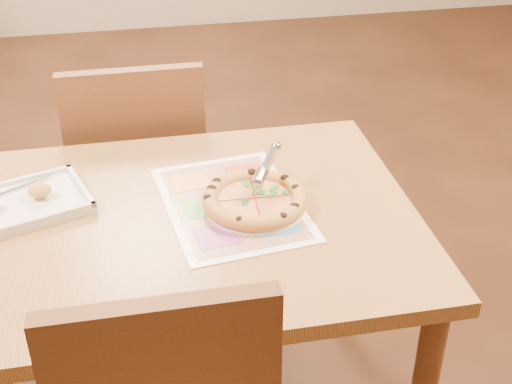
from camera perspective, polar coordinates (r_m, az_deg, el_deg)
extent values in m
cube|color=#A57242|center=(1.72, -8.77, -2.91)|extent=(1.30, 0.85, 0.04)
cylinder|color=brown|center=(2.31, 6.13, -3.54)|extent=(0.06, 0.06, 0.68)
cube|color=brown|center=(2.45, -9.35, 1.50)|extent=(0.42, 0.42, 0.04)
cube|color=brown|center=(2.17, -9.59, 4.13)|extent=(0.42, 0.04, 0.45)
cylinder|color=white|center=(1.73, 0.00, -1.22)|extent=(0.32, 0.32, 0.01)
cylinder|color=gold|center=(1.73, -0.10, -0.82)|extent=(0.25, 0.25, 0.01)
cylinder|color=#DAB477|center=(1.72, -0.10, -0.59)|extent=(0.21, 0.21, 0.01)
torus|color=gold|center=(1.72, -0.10, -0.56)|extent=(0.26, 0.26, 0.04)
cylinder|color=silver|center=(1.71, 0.19, 0.79)|extent=(0.05, 0.07, 0.08)
cube|color=silver|center=(1.74, 0.93, 2.23)|extent=(0.08, 0.11, 0.06)
cube|color=silver|center=(1.82, -18.24, -1.09)|extent=(0.36, 0.30, 0.02)
cube|color=silver|center=(1.82, -18.30, -0.77)|extent=(0.14, 0.09, 0.00)
ellipsoid|color=#C68F47|center=(1.81, -16.93, 0.13)|extent=(0.06, 0.05, 0.04)
cube|color=white|center=(1.75, -1.94, -0.89)|extent=(0.37, 0.48, 0.00)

